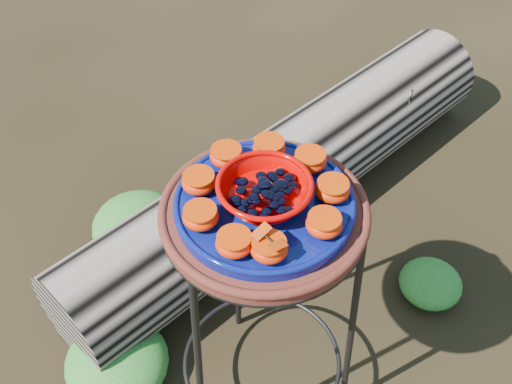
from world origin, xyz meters
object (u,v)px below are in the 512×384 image
object	(u,v)px
driftwood_log	(287,173)
plant_stand	(263,318)
red_bowl	(265,192)
cobalt_plate	(264,205)
terracotta_saucer	(264,215)

from	to	relation	value
driftwood_log	plant_stand	bearing A→B (deg)	-115.30
red_bowl	driftwood_log	xyz separation A→B (m)	(0.29, 0.62, -0.62)
plant_stand	cobalt_plate	size ratio (longest dim) A/B	2.04
plant_stand	terracotta_saucer	xyz separation A→B (m)	(0.00, 0.00, 0.37)
cobalt_plate	driftwood_log	world-z (taller)	cobalt_plate
red_bowl	terracotta_saucer	bearing A→B (deg)	0.00
plant_stand	cobalt_plate	xyz separation A→B (m)	(0.00, 0.00, 0.39)
cobalt_plate	driftwood_log	distance (m)	0.90
cobalt_plate	red_bowl	bearing A→B (deg)	0.00
red_bowl	driftwood_log	distance (m)	0.92
terracotta_saucer	driftwood_log	xyz separation A→B (m)	(0.29, 0.62, -0.56)
terracotta_saucer	driftwood_log	world-z (taller)	terracotta_saucer
red_bowl	driftwood_log	size ratio (longest dim) A/B	0.10
terracotta_saucer	red_bowl	world-z (taller)	red_bowl
cobalt_plate	driftwood_log	bearing A→B (deg)	64.70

